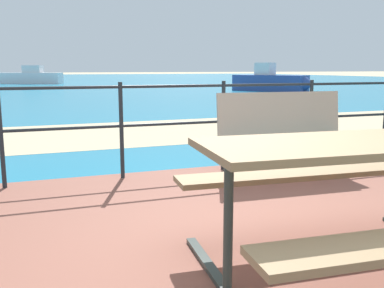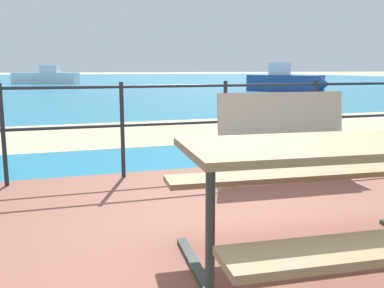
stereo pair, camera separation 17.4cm
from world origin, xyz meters
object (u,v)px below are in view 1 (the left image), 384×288
Objects in this scene: boat_mid at (272,82)px; boat_near at (27,77)px; picnic_table at (364,174)px; park_bench at (284,128)px.

boat_near is at bearing -175.17° from boat_mid.
park_bench is at bearing 73.25° from picnic_table.
picnic_table is at bearing 117.03° from boat_near.
boat_near is (-2.47, 34.49, -0.15)m from picnic_table.
boat_near is 20.30m from boat_mid.
boat_near is 1.31× the size of boat_mid.
boat_mid reaches higher than picnic_table.
picnic_table is at bearing -107.44° from park_bench.
boat_mid is at bearing 63.72° from park_bench.
picnic_table is at bearing -61.99° from boat_mid.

